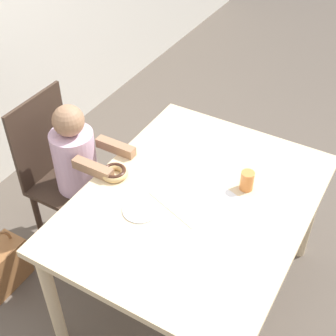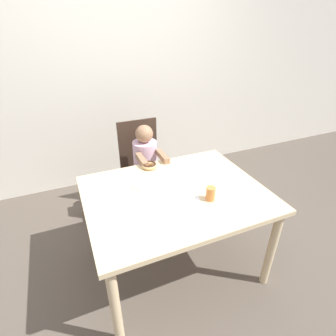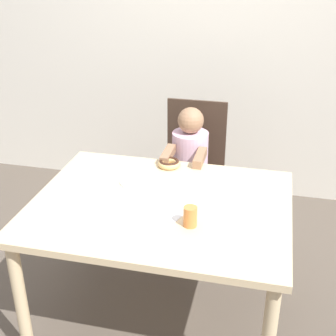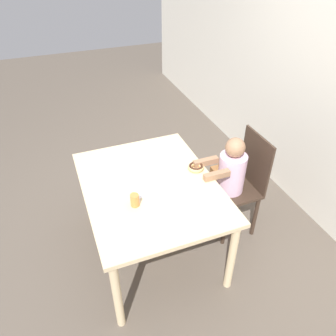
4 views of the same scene
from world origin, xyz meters
name	(u,v)px [view 4 (image 4 of 4)]	position (x,y,z in m)	size (l,w,h in m)	color
ground_plane	(152,247)	(0.00, 0.00, 0.00)	(12.00, 12.00, 0.00)	brown
wall_back	(336,89)	(0.00, 1.60, 1.25)	(8.00, 0.05, 2.50)	silver
dining_table	(150,193)	(0.00, 0.00, 0.64)	(1.26, 0.98, 0.72)	beige
chair	(241,184)	(0.01, 0.83, 0.49)	(0.39, 0.37, 0.96)	#38281E
child_figure	(229,187)	(0.01, 0.71, 0.50)	(0.24, 0.42, 0.98)	silver
donut	(196,167)	(-0.05, 0.41, 0.75)	(0.13, 0.13, 0.04)	#DBB270
napkin	(153,185)	(0.02, 0.02, 0.73)	(0.37, 0.37, 0.00)	white
handbag	(222,182)	(-0.45, 0.93, 0.14)	(0.27, 0.16, 0.38)	brown
cup	(135,200)	(0.18, -0.17, 0.77)	(0.06, 0.06, 0.10)	orange
plate	(163,166)	(-0.19, 0.18, 0.73)	(0.16, 0.16, 0.01)	silver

